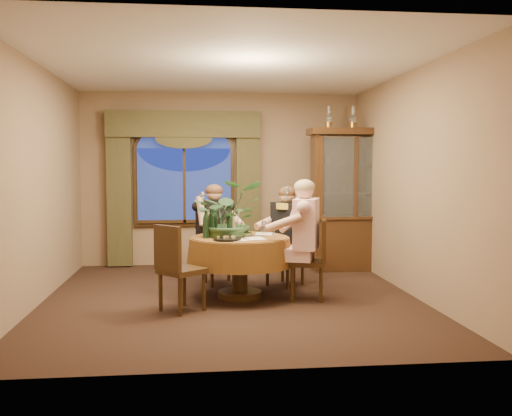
{
  "coord_description": "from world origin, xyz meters",
  "views": [
    {
      "loc": [
        -0.44,
        -6.86,
        1.6
      ],
      "look_at": [
        0.31,
        0.03,
        1.1
      ],
      "focal_mm": 40.0,
      "sensor_mm": 36.0,
      "label": 1
    }
  ],
  "objects": [
    {
      "name": "tasting_paper_1",
      "position": [
        0.43,
        0.25,
        0.75
      ],
      "size": [
        0.27,
        0.34,
        0.0
      ],
      "primitive_type": "cube",
      "rotation": [
        0.0,
        0.0,
        -0.22
      ],
      "color": "white",
      "rests_on": "dining_table"
    },
    {
      "name": "oil_lamp_left",
      "position": [
        1.61,
        1.75,
        2.36
      ],
      "size": [
        0.11,
        0.11,
        0.34
      ],
      "primitive_type": null,
      "color": "#A5722D",
      "rests_on": "china_cabinet"
    },
    {
      "name": "tasting_paper_0",
      "position": [
        0.28,
        -0.19,
        0.75
      ],
      "size": [
        0.26,
        0.33,
        0.0
      ],
      "primitive_type": "cube",
      "rotation": [
        0.0,
        0.0,
        0.16
      ],
      "color": "white",
      "rests_on": "dining_table"
    },
    {
      "name": "person_scarf",
      "position": [
        0.8,
        0.6,
        0.67
      ],
      "size": [
        0.65,
        0.65,
        1.35
      ],
      "primitive_type": null,
      "rotation": [
        0.0,
        0.0,
        -4.02
      ],
      "color": "black",
      "rests_on": "floor"
    },
    {
      "name": "swag_valance",
      "position": [
        -0.6,
        2.35,
        2.28
      ],
      "size": [
        2.45,
        0.16,
        0.42
      ],
      "primitive_type": null,
      "color": "#3F3B22",
      "rests_on": "wall_back"
    },
    {
      "name": "window",
      "position": [
        -0.6,
        2.43,
        1.3
      ],
      "size": [
        1.62,
        0.1,
        1.32
      ],
      "primitive_type": null,
      "color": "navy",
      "rests_on": "wall_back"
    },
    {
      "name": "chair_front_left",
      "position": [
        -0.58,
        -0.56,
        0.48
      ],
      "size": [
        0.59,
        0.59,
        0.96
      ],
      "primitive_type": "cube",
      "rotation": [
        0.0,
        0.0,
        -0.86
      ],
      "color": "black",
      "rests_on": "floor"
    },
    {
      "name": "wine_bottle_4",
      "position": [
        -0.02,
        -0.06,
        0.92
      ],
      "size": [
        0.07,
        0.07,
        0.33
      ],
      "primitive_type": "cylinder",
      "color": "black",
      "rests_on": "dining_table"
    },
    {
      "name": "person_back",
      "position": [
        -0.18,
        0.81,
        0.69
      ],
      "size": [
        0.62,
        0.59,
        1.37
      ],
      "primitive_type": null,
      "rotation": [
        0.0,
        0.0,
        -2.78
      ],
      "color": "black",
      "rests_on": "floor"
    },
    {
      "name": "wine_bottle_1",
      "position": [
        -0.27,
        0.14,
        0.92
      ],
      "size": [
        0.07,
        0.07,
        0.33
      ],
      "primitive_type": "cylinder",
      "color": "tan",
      "rests_on": "dining_table"
    },
    {
      "name": "oil_lamp_right",
      "position": [
        2.37,
        1.75,
        2.36
      ],
      "size": [
        0.11,
        0.11,
        0.34
      ],
      "primitive_type": null,
      "color": "#A5722D",
      "rests_on": "china_cabinet"
    },
    {
      "name": "wine_glass_person_scarf",
      "position": [
        0.44,
        0.3,
        0.84
      ],
      "size": [
        0.07,
        0.07,
        0.18
      ],
      "primitive_type": null,
      "color": "silver",
      "rests_on": "dining_table"
    },
    {
      "name": "wall_right",
      "position": [
        2.25,
        0.0,
        1.4
      ],
      "size": [
        0.0,
        5.0,
        5.0
      ],
      "primitive_type": "plane",
      "rotation": [
        1.57,
        0.0,
        -1.57
      ],
      "color": "#866A51",
      "rests_on": "ground"
    },
    {
      "name": "person_pink",
      "position": [
        0.88,
        -0.24,
        0.73
      ],
      "size": [
        0.62,
        0.65,
        1.46
      ],
      "primitive_type": null,
      "rotation": [
        0.0,
        0.0,
        1.24
      ],
      "color": "beige",
      "rests_on": "floor"
    },
    {
      "name": "wine_glass_person_pink",
      "position": [
        0.51,
        -0.11,
        0.84
      ],
      "size": [
        0.07,
        0.07,
        0.18
      ],
      "primitive_type": null,
      "color": "silver",
      "rests_on": "dining_table"
    },
    {
      "name": "drapery_left",
      "position": [
        -1.63,
        2.38,
        1.18
      ],
      "size": [
        0.38,
        0.14,
        2.32
      ],
      "primitive_type": "cube",
      "color": "#3F3B22",
      "rests_on": "floor"
    },
    {
      "name": "centerpiece_plant",
      "position": [
        -0.01,
        0.14,
        1.33
      ],
      "size": [
        0.88,
        0.98,
        0.77
      ],
      "primitive_type": "imported",
      "color": "#335A34",
      "rests_on": "dining_table"
    },
    {
      "name": "chair_right",
      "position": [
        0.91,
        -0.16,
        0.48
      ],
      "size": [
        0.5,
        0.5,
        0.96
      ],
      "primitive_type": "cube",
      "rotation": [
        0.0,
        0.0,
        1.34
      ],
      "color": "black",
      "rests_on": "floor"
    },
    {
      "name": "chair_back_right",
      "position": [
        0.77,
        0.68,
        0.48
      ],
      "size": [
        0.59,
        0.59,
        0.96
      ],
      "primitive_type": "cube",
      "rotation": [
        0.0,
        0.0,
        -3.94
      ],
      "color": "black",
      "rests_on": "floor"
    },
    {
      "name": "wine_bottle_3",
      "position": [
        -0.24,
        0.03,
        0.92
      ],
      "size": [
        0.07,
        0.07,
        0.33
      ],
      "primitive_type": "cylinder",
      "color": "black",
      "rests_on": "dining_table"
    },
    {
      "name": "wine_bottle_0",
      "position": [
        -0.19,
        0.23,
        0.92
      ],
      "size": [
        0.07,
        0.07,
        0.33
      ],
      "primitive_type": "cylinder",
      "color": "black",
      "rests_on": "dining_table"
    },
    {
      "name": "cheese_platter",
      "position": [
        -0.07,
        -0.31,
        0.76
      ],
      "size": [
        0.33,
        0.33,
        0.02
      ],
      "primitive_type": "cylinder",
      "color": "black",
      "rests_on": "dining_table"
    },
    {
      "name": "wall_back",
      "position": [
        0.0,
        2.5,
        1.4
      ],
      "size": [
        4.5,
        0.0,
        4.5
      ],
      "primitive_type": "plane",
      "rotation": [
        1.57,
        0.0,
        0.0
      ],
      "color": "#866A51",
      "rests_on": "ground"
    },
    {
      "name": "stoneware_vase",
      "position": [
        0.01,
        0.16,
        0.87
      ],
      "size": [
        0.13,
        0.13,
        0.25
      ],
      "primitive_type": null,
      "color": "tan",
      "rests_on": "dining_table"
    },
    {
      "name": "olive_bowl",
      "position": [
        0.17,
        0.01,
        0.78
      ],
      "size": [
        0.16,
        0.16,
        0.05
      ],
      "primitive_type": "imported",
      "color": "#42502B",
      "rests_on": "dining_table"
    },
    {
      "name": "floor",
      "position": [
        0.0,
        0.0,
        0.0
      ],
      "size": [
        5.0,
        5.0,
        0.0
      ],
      "primitive_type": "plane",
      "color": "black",
      "rests_on": "ground"
    },
    {
      "name": "wine_glass_person_back",
      "position": [
        -0.04,
        0.43,
        0.84
      ],
      "size": [
        0.07,
        0.07,
        0.18
      ],
      "primitive_type": null,
      "color": "silver",
      "rests_on": "dining_table"
    },
    {
      "name": "drapery_right",
      "position": [
        0.43,
        2.38,
        1.18
      ],
      "size": [
        0.38,
        0.14,
        2.32
      ],
      "primitive_type": "cube",
      "color": "#3F3B22",
      "rests_on": "floor"
    },
    {
      "name": "arched_transom",
      "position": [
        -0.6,
        2.43,
        2.08
      ],
      "size": [
        1.6,
        0.06,
        0.44
      ],
      "primitive_type": null,
      "color": "navy",
      "rests_on": "wall_back"
    },
    {
      "name": "oil_lamp_center",
      "position": [
        1.99,
        1.75,
        2.36
      ],
      "size": [
        0.11,
        0.11,
        0.34
      ],
      "primitive_type": null,
      "color": "#A5722D",
      "rests_on": "china_cabinet"
    },
    {
      "name": "ceiling",
      "position": [
        0.0,
        0.0,
        2.8
      ],
      "size": [
        5.0,
        5.0,
        0.0
      ],
      "primitive_type": "plane",
      "rotation": [
        3.14,
        0.0,
        0.0
      ],
      "color": "white",
      "rests_on": "wall_back"
    },
    {
      "name": "wine_bottle_2",
      "position": [
        -0.31,
        -0.07,
        0.92
      ],
      "size": [
        0.07,
        0.07,
        0.33
      ],
      "primitive_type": "cylinder",
      "color": "black",
      "rests_on": "dining_table"
    },
    {
      "name": "china_cabinet",
      "position": [
        1.99,
        1.75,
        1.1
      ],
      "size": [
        1.36,
        0.54,
        2.19
      ],
      "primitive_type": "cube",
      "color": "#311B0E",
      "rests_on": "floor"
    },
    {
      "name": "dining_table",
      "position": [
        0.11,
        0.03,
        0.38
      ],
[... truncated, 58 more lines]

